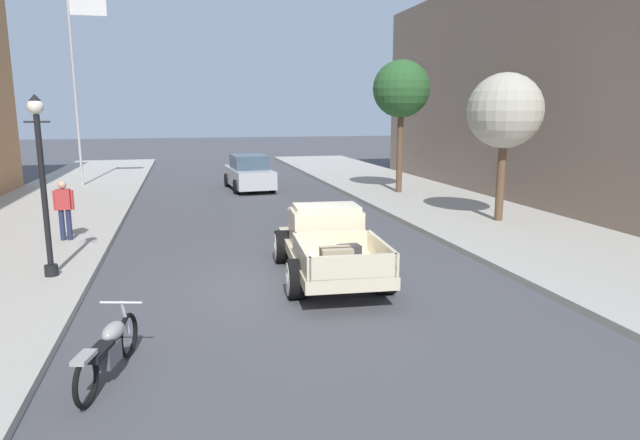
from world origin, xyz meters
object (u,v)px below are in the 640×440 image
at_px(motorcycle_parked, 109,349).
at_px(flagpole, 78,65).
at_px(street_lamp_near, 42,173).
at_px(hotrod_truck_cream, 327,241).
at_px(street_tree_nearest, 505,112).
at_px(street_tree_second, 401,90).
at_px(pedestrian_sidewalk_left, 64,207).
at_px(car_background_silver, 249,173).

relative_size(motorcycle_parked, flagpole, 0.23).
bearing_deg(motorcycle_parked, street_lamp_near, 109.54).
xyz_separation_m(hotrod_truck_cream, street_tree_nearest, (6.86, 4.02, 2.89)).
bearing_deg(street_tree_second, pedestrian_sidewalk_left, -152.35).
relative_size(car_background_silver, street_tree_nearest, 0.94).
height_order(motorcycle_parked, pedestrian_sidewalk_left, pedestrian_sidewalk_left).
height_order(car_background_silver, street_tree_second, street_tree_second).
bearing_deg(street_tree_second, car_background_silver, 150.99).
xyz_separation_m(motorcycle_parked, car_background_silver, (4.10, 18.53, 0.33)).
distance_m(motorcycle_parked, car_background_silver, 18.98).
bearing_deg(street_tree_nearest, flagpole, 138.71).
height_order(hotrod_truck_cream, pedestrian_sidewalk_left, pedestrian_sidewalk_left).
bearing_deg(street_lamp_near, hotrod_truck_cream, -7.37).
bearing_deg(street_lamp_near, street_tree_nearest, 14.23).
relative_size(pedestrian_sidewalk_left, street_tree_second, 0.29).
xyz_separation_m(street_lamp_near, street_tree_nearest, (12.82, 3.25, 1.26)).
bearing_deg(flagpole, pedestrian_sidewalk_left, -83.87).
xyz_separation_m(flagpole, street_tree_second, (13.76, -5.88, -1.21)).
bearing_deg(flagpole, street_lamp_near, -83.99).
relative_size(flagpole, street_tree_nearest, 1.95).
distance_m(car_background_silver, street_lamp_near, 14.85).
relative_size(motorcycle_parked, pedestrian_sidewalk_left, 1.25).
bearing_deg(street_tree_second, street_lamp_near, -140.09).
relative_size(hotrod_truck_cream, motorcycle_parked, 2.43).
xyz_separation_m(motorcycle_parked, street_tree_second, (10.31, 15.09, 4.12)).
height_order(pedestrian_sidewalk_left, flagpole, flagpole).
distance_m(car_background_silver, pedestrian_sidewalk_left, 11.74).
height_order(hotrod_truck_cream, street_lamp_near, street_lamp_near).
relative_size(car_background_silver, street_lamp_near, 1.15).
bearing_deg(street_tree_nearest, street_tree_second, 96.15).
xyz_separation_m(street_tree_nearest, street_tree_second, (-0.74, 6.85, 0.92)).
bearing_deg(flagpole, motorcycle_parked, -80.65).
bearing_deg(motorcycle_parked, street_tree_second, 55.65).
height_order(hotrod_truck_cream, motorcycle_parked, hotrod_truck_cream).
distance_m(street_lamp_near, street_tree_second, 15.90).
bearing_deg(hotrod_truck_cream, street_tree_nearest, 30.38).
bearing_deg(flagpole, hotrod_truck_cream, -65.48).
relative_size(hotrod_truck_cream, street_lamp_near, 1.31).
distance_m(street_tree_nearest, street_tree_second, 6.95).
height_order(hotrod_truck_cream, street_tree_nearest, street_tree_nearest).
bearing_deg(car_background_silver, hotrod_truck_cream, -89.64).
relative_size(street_lamp_near, street_tree_second, 0.68).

